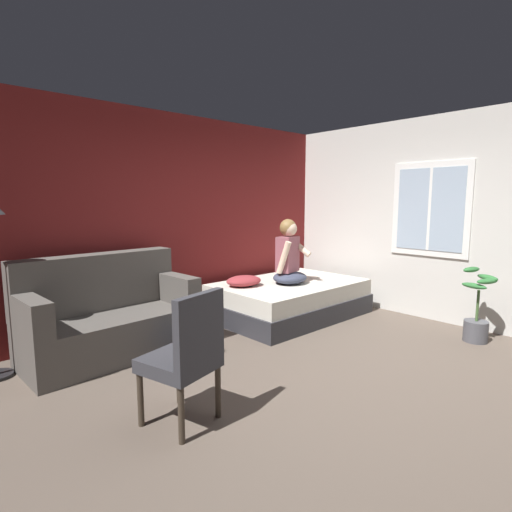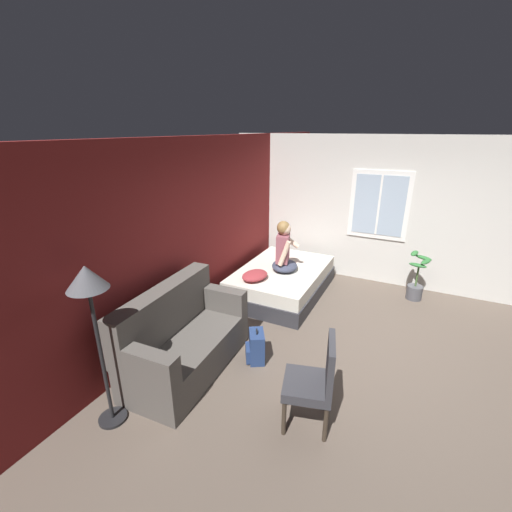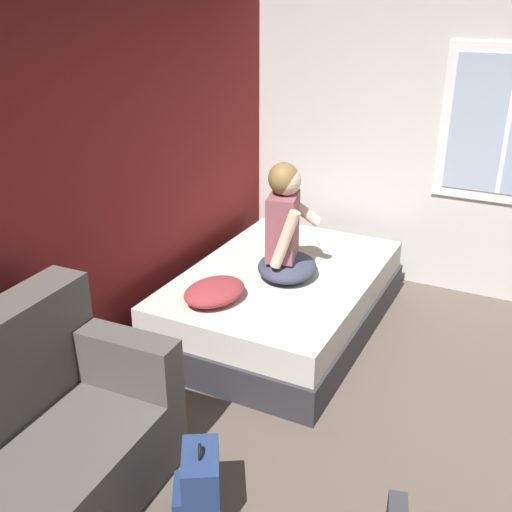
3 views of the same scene
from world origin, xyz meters
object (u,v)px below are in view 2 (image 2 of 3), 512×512
couch (182,339)px  person_seated (284,251)px  side_chair (315,380)px  backpack (256,347)px  floor_lamp (89,294)px  potted_plant (416,283)px  throw_pillow (255,276)px  bed (282,281)px  cell_phone (307,265)px

couch → person_seated: person_seated is taller
couch → person_seated: (2.36, -0.36, 0.44)m
couch → side_chair: size_ratio=1.77×
person_seated → backpack: bearing=-168.3°
person_seated → floor_lamp: floor_lamp is taller
side_chair → floor_lamp: bearing=115.3°
side_chair → potted_plant: 3.47m
couch → throw_pillow: 1.79m
floor_lamp → bed: bearing=-7.5°
side_chair → floor_lamp: (-0.87, 1.84, 0.90)m
bed → potted_plant: potted_plant is taller
bed → potted_plant: bearing=-69.3°
throw_pillow → floor_lamp: (-2.79, 0.23, 0.88)m
backpack → person_seated: bearing=11.7°
couch → cell_phone: size_ratio=12.07×
backpack → floor_lamp: bearing=149.6°
backpack → side_chair: bearing=-124.0°
backpack → floor_lamp: floor_lamp is taller
couch → backpack: size_ratio=3.79×
backpack → potted_plant: bearing=-32.2°
couch → floor_lamp: floor_lamp is taller
side_chair → backpack: bearing=56.0°
couch → throw_pillow: size_ratio=3.62×
bed → cell_phone: bearing=-47.1°
bed → side_chair: side_chair is taller
throw_pillow → cell_phone: (0.97, -0.57, -0.07)m
floor_lamp → potted_plant: (4.24, -2.61, -1.13)m
side_chair → potted_plant: size_ratio=1.15×
cell_phone → potted_plant: size_ratio=0.17×
bed → backpack: bed is taller
backpack → bed: bearing=12.7°
floor_lamp → person_seated: bearing=-8.5°
person_seated → backpack: size_ratio=1.91×
floor_lamp → potted_plant: bearing=-31.6°
couch → backpack: (0.51, -0.74, -0.20)m
side_chair → potted_plant: side_chair is taller
bed → potted_plant: (0.81, -2.15, 0.07)m
potted_plant → side_chair: bearing=167.2°
floor_lamp → potted_plant: 5.10m
person_seated → potted_plant: (0.88, -2.10, -0.53)m
throw_pillow → potted_plant: size_ratio=0.56×
bed → cell_phone: cell_phone is taller
throw_pillow → floor_lamp: 2.93m
couch → cell_phone: bearing=-13.6°
bed → couch: 2.45m
throw_pillow → person_seated: bearing=-25.0°
bed → floor_lamp: (-3.43, 0.45, 1.19)m
person_seated → potted_plant: bearing=-67.4°
cell_phone → potted_plant: (0.48, -1.80, -0.18)m
side_chair → throw_pillow: 2.50m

